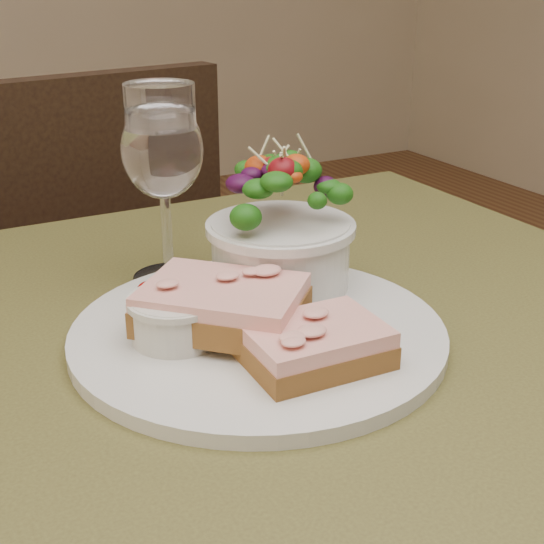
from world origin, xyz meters
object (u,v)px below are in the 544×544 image
sandwich_back (223,305)px  dinner_plate (258,333)px  sandwich_front (315,345)px  salad_bowl (281,224)px  wine_glass (163,156)px  ramekin (176,316)px  chair_far (69,412)px  cafe_table (284,446)px

sandwich_back → dinner_plate: bearing=37.7°
sandwich_front → salad_bowl: size_ratio=0.82×
sandwich_front → wine_glass: bearing=99.2°
sandwich_front → ramekin: size_ratio=1.47×
sandwich_back → salad_bowl: (0.09, 0.06, 0.03)m
chair_far → sandwich_front: bearing=84.1°
salad_bowl → ramekin: bearing=-155.8°
dinner_plate → wine_glass: size_ratio=1.76×
ramekin → cafe_table: bearing=-18.3°
chair_far → wine_glass: 0.79m
chair_far → wine_glass: (0.01, -0.54, 0.58)m
wine_glass → cafe_table: bearing=-78.4°
chair_far → salad_bowl: chair_far is taller
dinner_plate → sandwich_front: 0.08m
cafe_table → chair_far: size_ratio=0.89×
dinner_plate → sandwich_back: bearing=173.1°
sandwich_back → sandwich_front: bearing=-17.6°
cafe_table → dinner_plate: dinner_plate is taller
sandwich_back → cafe_table: bearing=22.0°
sandwich_back → wine_glass: bearing=130.5°
chair_far → dinner_plate: 0.83m
sandwich_front → sandwich_back: bearing=119.6°
cafe_table → salad_bowl: 0.20m
ramekin → chair_far: bearing=86.8°
chair_far → salad_bowl: size_ratio=7.09×
cafe_table → ramekin: size_ratio=11.26×
cafe_table → sandwich_front: sandwich_front is taller
dinner_plate → chair_far: bearing=92.3°
ramekin → sandwich_back: bearing=-12.6°
ramekin → salad_bowl: 0.14m
chair_far → sandwich_front: 0.90m
chair_far → wine_glass: size_ratio=5.14×
dinner_plate → sandwich_back: (-0.03, 0.00, 0.03)m
sandwich_front → salad_bowl: 0.15m
chair_far → ramekin: 0.84m
ramekin → wine_glass: bearing=71.6°
chair_far → dinner_plate: chair_far is taller
sandwich_front → wine_glass: 0.25m
sandwich_front → ramekin: 0.11m
dinner_plate → ramekin: 0.07m
sandwich_back → wine_glass: size_ratio=0.87×
salad_bowl → dinner_plate: bearing=-130.7°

